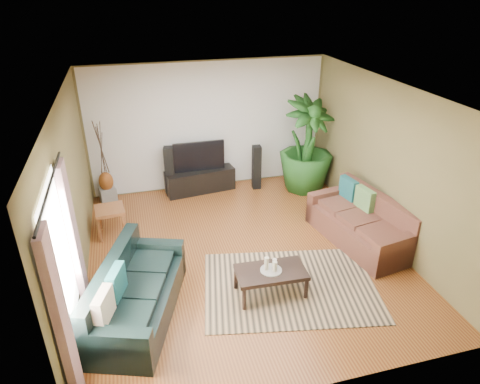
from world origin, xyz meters
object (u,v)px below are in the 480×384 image
object	(u,v)px
sofa_right	(360,220)
speaker_right	(257,167)
potted_plant	(307,145)
speaker_left	(170,171)
side_table	(111,221)
vase	(106,181)
sofa_left	(138,290)
pedestal	(108,195)
coffee_table	(271,282)
television	(199,156)
tv_stand	(200,180)

from	to	relation	value
sofa_right	speaker_right	xyz separation A→B (m)	(-1.08, 2.51, 0.06)
speaker_right	potted_plant	size ratio (longest dim) A/B	0.48
speaker_left	side_table	distance (m)	1.80
potted_plant	vase	world-z (taller)	potted_plant
sofa_left	speaker_left	size ratio (longest dim) A/B	1.88
pedestal	side_table	bearing A→B (deg)	-86.73
speaker_right	sofa_right	bearing A→B (deg)	-62.30
coffee_table	vase	size ratio (longest dim) A/B	2.49
speaker_right	vase	size ratio (longest dim) A/B	2.41
coffee_table	speaker_right	world-z (taller)	speaker_right
side_table	speaker_left	bearing A→B (deg)	47.12
sofa_right	coffee_table	xyz separation A→B (m)	(-1.92, -0.91, -0.22)
coffee_table	pedestal	size ratio (longest dim) A/B	3.19
sofa_left	coffee_table	world-z (taller)	sofa_left
coffee_table	sofa_left	bearing A→B (deg)	-178.43
sofa_right	speaker_left	distance (m)	3.96
television	pedestal	xyz separation A→B (m)	(-1.91, 0.00, -0.65)
tv_stand	speaker_left	xyz separation A→B (m)	(-0.63, 0.00, 0.29)
television	potted_plant	world-z (taller)	potted_plant
sofa_left	sofa_right	xyz separation A→B (m)	(3.77, 0.88, 0.00)
tv_stand	potted_plant	distance (m)	2.38
potted_plant	side_table	bearing A→B (deg)	-168.21
television	potted_plant	bearing A→B (deg)	-11.85
sofa_left	coffee_table	size ratio (longest dim) A/B	2.00
coffee_table	speaker_right	distance (m)	3.53
pedestal	tv_stand	bearing A→B (deg)	0.00
coffee_table	potted_plant	size ratio (longest dim) A/B	0.50
vase	side_table	world-z (taller)	vase
coffee_table	speaker_right	bearing A→B (deg)	78.91
sofa_right	potted_plant	bearing A→B (deg)	172.51
speaker_left	tv_stand	bearing A→B (deg)	11.61
sofa_left	side_table	xyz separation A→B (m)	(-0.37, 2.25, -0.16)
sofa_left	potted_plant	bearing A→B (deg)	-30.44
tv_stand	television	bearing A→B (deg)	0.00
sofa_right	pedestal	size ratio (longest dim) A/B	6.25
tv_stand	speaker_right	distance (m)	1.25
coffee_table	sofa_right	bearing A→B (deg)	28.09
potted_plant	tv_stand	bearing A→B (deg)	168.15
television	potted_plant	xyz separation A→B (m)	(2.20, -0.46, 0.20)
coffee_table	television	xyz separation A→B (m)	(-0.38, 3.59, 0.60)
sofa_left	television	distance (m)	3.86
speaker_left	side_table	world-z (taller)	speaker_left
tv_stand	potted_plant	size ratio (longest dim) A/B	0.73
coffee_table	speaker_left	world-z (taller)	speaker_left
television	speaker_left	bearing A→B (deg)	180.00
television	coffee_table	bearing A→B (deg)	-84.00
sofa_right	side_table	bearing A→B (deg)	-118.13
coffee_table	speaker_left	distance (m)	3.74
pedestal	vase	bearing A→B (deg)	0.00
pedestal	vase	xyz separation A→B (m)	(0.00, 0.00, 0.30)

